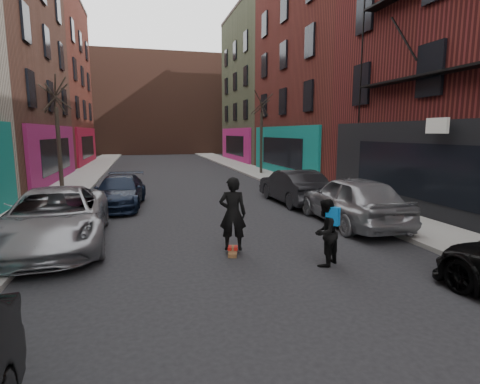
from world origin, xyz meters
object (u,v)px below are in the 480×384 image
tree_right_far (261,126)px  skateboard (233,251)px  skateboarder (233,214)px  parked_right_end (293,186)px  tree_left_far (57,126)px  pedestrian (325,232)px  parked_left_end (120,192)px  parked_left_far (55,218)px  parked_right_far (352,200)px

tree_right_far → skateboard: 18.61m
skateboard → skateboarder: (0.00, 0.00, 0.99)m
skateboard → skateboarder: bearing=15.3°
skateboard → tree_right_far: bearing=85.3°
tree_right_far → parked_right_end: tree_right_far is taller
tree_left_far → pedestrian: 15.13m
skateboarder → parked_right_end: bearing=-109.2°
skateboarder → pedestrian: 2.35m
pedestrian → skateboard: bearing=-72.5°
skateboard → parked_right_end: bearing=70.8°
parked_left_end → skateboarder: 7.73m
tree_right_far → pedestrian: 19.28m
parked_left_end → skateboard: 7.75m
parked_left_far → skateboarder: bearing=-25.5°
parked_left_far → parked_left_end: 5.40m
parked_left_far → parked_right_far: 9.12m
parked_right_far → skateboard: size_ratio=6.18×
tree_left_far → skateboarder: 12.96m
tree_left_far → skateboard: 13.18m
tree_left_far → tree_right_far: bearing=25.8°
parked_left_end → parked_right_far: 9.25m
parked_left_end → skateboarder: skateboarder is taller
tree_right_far → parked_left_end: tree_right_far is taller
tree_right_far → parked_left_far: size_ratio=1.20×
pedestrian → parked_left_far: bearing=-62.6°
tree_left_far → parked_left_end: bearing=-53.9°
parked_left_far → parked_left_end: parked_left_far is taller
skateboard → pedestrian: size_ratio=0.51×
pedestrian → skateboarder: bearing=-72.5°
skateboard → skateboarder: 0.99m
tree_left_far → parked_right_end: size_ratio=1.44×
tree_right_far → pedestrian: bearing=-103.3°
parked_right_far → parked_right_end: size_ratio=1.10×
parked_right_end → parked_left_far: bearing=24.0°
skateboarder → pedestrian: bearing=158.7°
parked_left_far → pedestrian: size_ratio=3.59×
tree_left_far → pedestrian: size_ratio=4.13×
skateboard → pedestrian: pedestrian is taller
parked_left_end → tree_left_far: bearing=131.6°
parked_left_far → parked_right_end: (8.71, 4.23, -0.04)m
pedestrian → parked_right_end: bearing=-143.0°
parked_right_end → pedestrian: bearing=71.0°
parked_left_far → parked_left_end: bearing=71.5°
parked_right_far → skateboarder: (-4.58, -1.97, 0.20)m
parked_right_end → pedestrian: 7.81m
tree_left_far → parked_right_far: (10.72, -9.21, -2.54)m
tree_left_far → pedestrian: (8.01, -12.57, -2.58)m
parked_right_far → skateboard: parked_right_far is taller
parked_right_far → pedestrian: bearing=53.0°
parked_left_far → parked_right_far: (9.12, 0.13, 0.06)m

